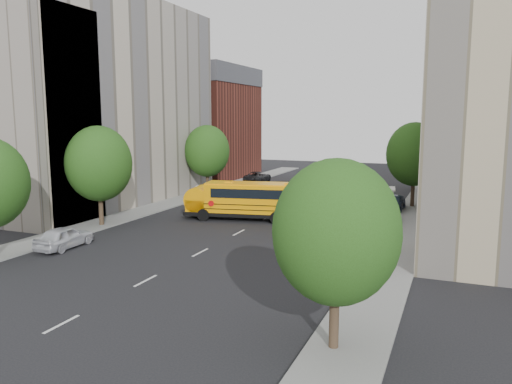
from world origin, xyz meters
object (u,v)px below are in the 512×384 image
Objects in this scene: school_bus at (251,199)px; safari_truck at (357,202)px; parked_car_4 at (394,203)px; street_tree_3 at (336,232)px; parked_car_2 at (258,177)px; street_tree_5 at (423,151)px; street_tree_1 at (99,164)px; parked_car_3 at (334,259)px; street_tree_4 at (414,154)px; parked_car_1 at (207,192)px; parked_car_0 at (64,237)px; street_tree_2 at (207,151)px.

school_bus reaches higher than safari_truck.
street_tree_3 is at bearing -86.23° from parked_car_4.
street_tree_5 is at bearing 179.51° from parked_car_2.
street_tree_1 is 20.78m from parked_car_3.
street_tree_4 is at bearing 148.93° from parked_car_2.
parked_car_4 is at bearing 178.31° from parked_car_1.
parked_car_1 is (-20.60, 29.09, -3.71)m from street_tree_3.
parked_car_0 is 28.57m from parked_car_4.
parked_car_4 is at bearing 93.45° from parked_car_3.
street_tree_1 is 28.43m from street_tree_4.
school_bus is at bearing -123.17° from parked_car_0.
street_tree_4 is 9.25m from safari_truck.
school_bus is at bearing 120.02° from street_tree_3.
street_tree_4 reaches higher than street_tree_3.
street_tree_1 is 37.20m from street_tree_5.
street_tree_1 is 1.03× the size of street_tree_2.
street_tree_1 is 0.68× the size of school_bus.
street_tree_5 is at bearing 28.61° from street_tree_2.
parked_car_2 is at bearing 87.28° from street_tree_1.
parked_car_1 is (1.40, 15.09, -4.21)m from street_tree_1.
street_tree_4 is 5.19m from parked_car_4.
parked_car_0 is 0.96× the size of parked_car_1.
street_tree_4 is (22.00, 18.00, 0.12)m from street_tree_1.
street_tree_3 is at bearing -71.04° from parked_car_3.
parked_car_3 is at bearing -91.35° from safari_truck.
safari_truck is (-3.80, -19.62, -3.24)m from street_tree_5.
parked_car_2 is 1.20× the size of parked_car_4.
parked_car_2 is at bearing -178.54° from street_tree_5.
school_bus is at bearing -136.67° from street_tree_4.
street_tree_2 is at bearing 180.00° from street_tree_4.
safari_truck is at bearing 101.81° from parked_car_3.
parked_car_4 is (19.20, 0.39, 0.01)m from parked_car_1.
parked_car_1 is (-16.80, 4.71, -0.72)m from safari_truck.
street_tree_1 is at bearing 85.33° from parked_car_2.
street_tree_1 is 18.00m from street_tree_2.
street_tree_3 is 29.75m from parked_car_4.
street_tree_1 reaches higher than street_tree_5.
parked_car_0 is at bearing 89.33° from parked_car_2.
street_tree_3 is at bearing -90.00° from street_tree_4.
safari_truck is (-3.80, 24.38, -2.99)m from street_tree_3.
street_tree_2 is at bearing 124.51° from street_tree_3.
safari_truck is 17.46m from parked_car_1.
street_tree_2 is 1.15× the size of safari_truck.
street_tree_5 is 1.54× the size of parked_car_3.
school_bus is 1.74× the size of safari_truck.
street_tree_3 is (22.00, -14.00, -0.50)m from street_tree_1.
parked_car_1 is 0.85× the size of parked_car_2.
street_tree_3 is 0.88× the size of street_tree_4.
parked_car_4 is (2.40, 5.10, -0.71)m from safari_truck.
school_bus is 2.38× the size of parked_car_3.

